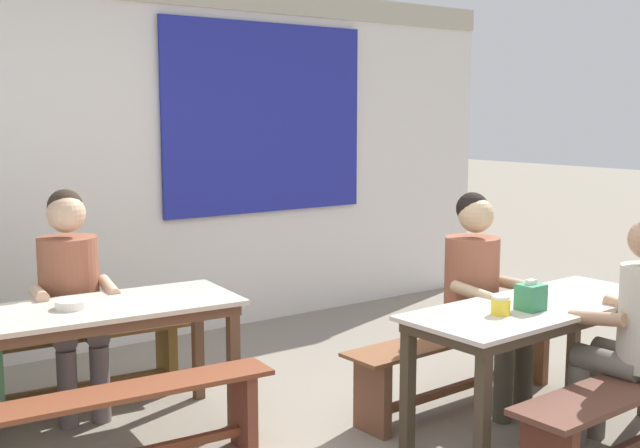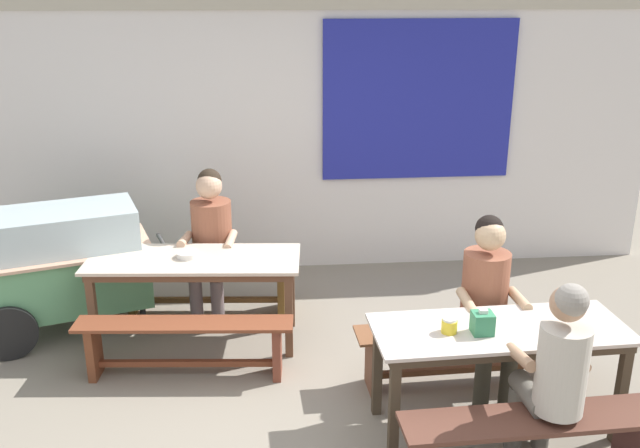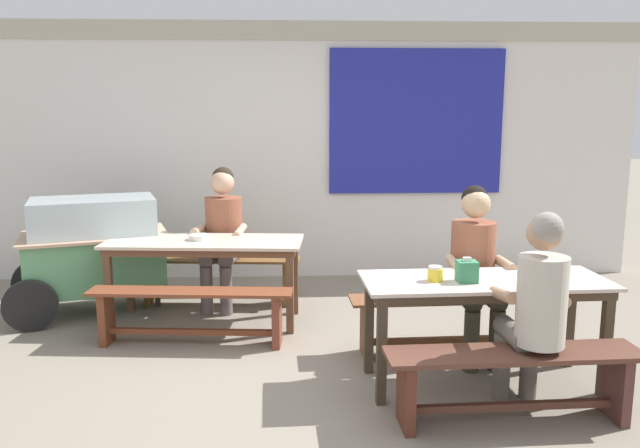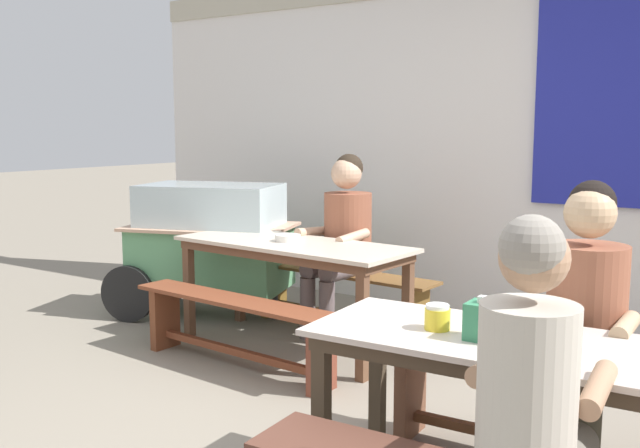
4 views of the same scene
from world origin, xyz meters
name	(u,v)px [view 4 (image 4 of 4)]	position (x,y,z in m)	size (l,w,h in m)	color
ground_plane	(311,447)	(0.00, 0.00, 0.00)	(40.00, 40.00, 0.00)	gray
backdrop_wall	(518,134)	(0.04, 2.80, 1.44)	(7.09, 0.23, 2.75)	silver
dining_table_far	(292,253)	(-0.97, 1.22, 0.65)	(1.72, 0.77, 0.73)	beige
dining_table_near	(527,363)	(1.04, -0.14, 0.65)	(1.63, 0.67, 0.73)	beige
bench_far_back	(340,291)	(-0.93, 1.77, 0.29)	(1.57, 0.42, 0.44)	brown
bench_far_front	(236,322)	(-1.02, 0.68, 0.29)	(1.61, 0.38, 0.44)	brown
bench_near_back	(558,408)	(1.02, 0.41, 0.29)	(1.64, 0.36, 0.44)	brown
food_cart	(210,240)	(-2.02, 1.56, 0.61)	(1.70, 1.19, 1.05)	#5A9866
person_right_near_table	(583,315)	(1.12, 0.35, 0.73)	(0.44, 0.56, 1.28)	#403C2F
person_center_facing	(343,232)	(-0.87, 1.71, 0.75)	(0.50, 0.57, 1.31)	#695B5B
person_near_front	(533,397)	(1.21, -0.61, 0.71)	(0.41, 0.51, 1.26)	#656056
tissue_box	(485,321)	(0.90, -0.21, 0.80)	(0.13, 0.12, 0.16)	#337F55
condiment_jar	(437,317)	(0.71, -0.18, 0.78)	(0.10, 0.10, 0.10)	yellow
soup_bowl	(288,238)	(-1.02, 1.23, 0.75)	(0.18, 0.18, 0.05)	silver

